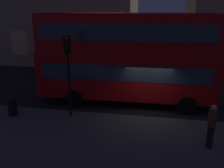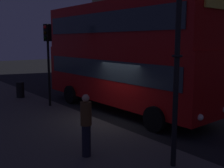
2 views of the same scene
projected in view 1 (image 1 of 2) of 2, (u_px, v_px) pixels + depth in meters
ground_plane at (147, 113)px, 13.31m from camera, size 80.00×80.00×0.00m
sidewalk_slab at (142, 163)px, 8.84m from camera, size 44.00×7.94×0.12m
double_decker_bus at (126, 54)px, 13.97m from camera, size 10.34×3.02×5.25m
traffic_light_near_kerb at (68, 59)px, 11.78m from camera, size 0.38×0.39×4.17m
pedestrian at (212, 126)px, 9.47m from camera, size 0.32×0.32×1.84m
litter_bin at (12, 106)px, 12.63m from camera, size 0.46×0.46×0.93m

